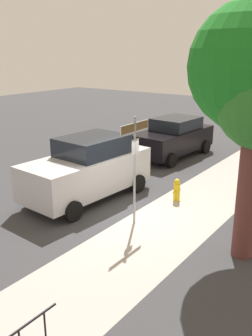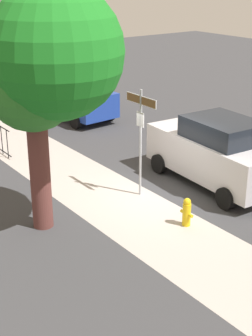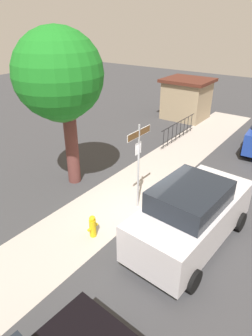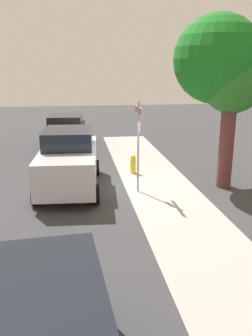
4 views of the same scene
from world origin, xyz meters
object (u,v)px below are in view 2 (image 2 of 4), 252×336
object	(u,v)px
shade_tree	(50,64)
car_blue	(72,96)
street_sign	(141,124)
car_silver	(216,151)
fire_hydrant	(187,212)

from	to	relation	value
shade_tree	car_blue	distance (m)	11.07
street_sign	car_silver	size ratio (longest dim) A/B	0.67
car_silver	car_blue	distance (m)	9.12
car_blue	fire_hydrant	world-z (taller)	car_blue
shade_tree	car_silver	world-z (taller)	shade_tree
car_silver	car_blue	world-z (taller)	car_silver
shade_tree	fire_hydrant	xyz separation A→B (m)	(-1.75, -2.84, -3.90)
car_blue	car_silver	bearing A→B (deg)	174.58
shade_tree	car_blue	bearing A→B (deg)	-32.58
street_sign	shade_tree	size ratio (longest dim) A/B	0.52
street_sign	car_blue	xyz separation A→B (m)	(8.40, -2.65, -1.23)
street_sign	fire_hydrant	distance (m)	2.90
street_sign	car_silver	xyz separation A→B (m)	(-0.71, -2.41, -1.14)
fire_hydrant	car_blue	bearing A→B (deg)	-14.97
shade_tree	car_silver	size ratio (longest dim) A/B	1.28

